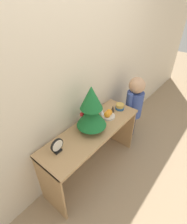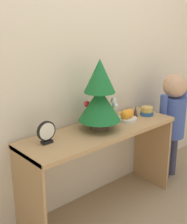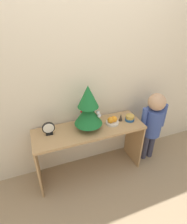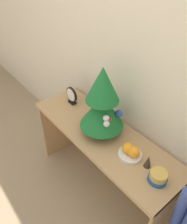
# 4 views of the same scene
# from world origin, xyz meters

# --- Properties ---
(ground_plane) EXTENTS (12.00, 12.00, 0.00)m
(ground_plane) POSITION_xyz_m (0.00, 0.00, 0.00)
(ground_plane) COLOR #997F60
(back_wall) EXTENTS (7.00, 0.05, 2.50)m
(back_wall) POSITION_xyz_m (0.00, 0.47, 1.25)
(back_wall) COLOR beige
(back_wall) RESTS_ON ground_plane
(console_table) EXTENTS (1.29, 0.42, 0.69)m
(console_table) POSITION_xyz_m (0.00, 0.21, 0.54)
(console_table) COLOR tan
(console_table) RESTS_ON ground_plane
(mini_tree) EXTENTS (0.31, 0.31, 0.53)m
(mini_tree) POSITION_xyz_m (-0.01, 0.22, 0.95)
(mini_tree) COLOR #4C3828
(mini_tree) RESTS_ON console_table
(fruit_bowl) EXTENTS (0.16, 0.16, 0.09)m
(fruit_bowl) POSITION_xyz_m (0.29, 0.21, 0.72)
(fruit_bowl) COLOR silver
(fruit_bowl) RESTS_ON console_table
(singing_bowl) EXTENTS (0.11, 0.11, 0.07)m
(singing_bowl) POSITION_xyz_m (0.52, 0.19, 0.72)
(singing_bowl) COLOR #235189
(singing_bowl) RESTS_ON console_table
(desk_clock) EXTENTS (0.14, 0.04, 0.16)m
(desk_clock) POSITION_xyz_m (-0.45, 0.26, 0.76)
(desk_clock) COLOR black
(desk_clock) RESTS_ON console_table
(figurine) EXTENTS (0.05, 0.05, 0.09)m
(figurine) POSITION_xyz_m (0.41, 0.23, 0.73)
(figurine) COLOR #382D23
(figurine) RESTS_ON console_table
(child_figure) EXTENTS (0.37, 0.23, 1.01)m
(child_figure) POSITION_xyz_m (0.86, 0.16, 0.63)
(child_figure) COLOR #38384C
(child_figure) RESTS_ON ground_plane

